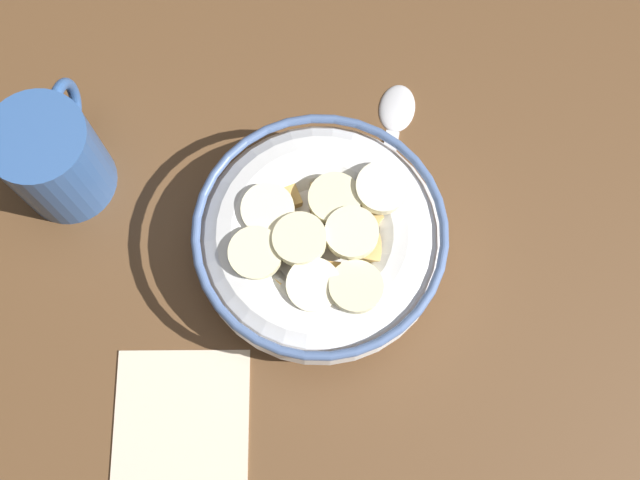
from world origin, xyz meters
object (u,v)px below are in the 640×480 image
object	(u,v)px
cereal_bowl	(320,241)
coffee_mug	(55,157)
folded_napkin	(179,464)
spoon	(391,143)

from	to	relation	value
cereal_bowl	coffee_mug	size ratio (longest dim) A/B	1.81
coffee_mug	folded_napkin	bearing A→B (deg)	-149.22
coffee_mug	folded_napkin	world-z (taller)	coffee_mug
cereal_bowl	coffee_mug	xyz separation A→B (cm)	(3.45, 18.44, 1.00)
cereal_bowl	coffee_mug	world-z (taller)	coffee_mug
spoon	folded_napkin	size ratio (longest dim) A/B	1.15
folded_napkin	coffee_mug	bearing A→B (deg)	30.78
cereal_bowl	spoon	xyz separation A→B (cm)	(8.78, -4.17, -2.56)
cereal_bowl	folded_napkin	size ratio (longest dim) A/B	1.13
cereal_bowl	coffee_mug	bearing A→B (deg)	79.40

